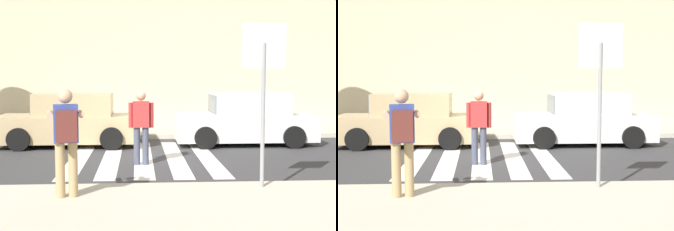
# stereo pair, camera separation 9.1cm
# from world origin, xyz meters

# --- Properties ---
(ground_plane) EXTENTS (120.00, 120.00, 0.00)m
(ground_plane) POSITION_xyz_m (0.00, 0.00, 0.00)
(ground_plane) COLOR #38383A
(sidewalk_far) EXTENTS (60.00, 4.80, 0.14)m
(sidewalk_far) POSITION_xyz_m (0.00, 6.00, 0.07)
(sidewalk_far) COLOR beige
(sidewalk_far) RESTS_ON ground
(building_facade_far) EXTENTS (56.00, 4.00, 5.51)m
(building_facade_far) POSITION_xyz_m (0.00, 10.40, 2.76)
(building_facade_far) COLOR beige
(building_facade_far) RESTS_ON ground
(crosswalk_stripe_0) EXTENTS (0.44, 5.20, 0.01)m
(crosswalk_stripe_0) POSITION_xyz_m (-1.60, 0.20, 0.00)
(crosswalk_stripe_0) COLOR silver
(crosswalk_stripe_0) RESTS_ON ground
(crosswalk_stripe_1) EXTENTS (0.44, 5.20, 0.01)m
(crosswalk_stripe_1) POSITION_xyz_m (-0.80, 0.20, 0.00)
(crosswalk_stripe_1) COLOR silver
(crosswalk_stripe_1) RESTS_ON ground
(crosswalk_stripe_2) EXTENTS (0.44, 5.20, 0.01)m
(crosswalk_stripe_2) POSITION_xyz_m (0.00, 0.20, 0.00)
(crosswalk_stripe_2) COLOR silver
(crosswalk_stripe_2) RESTS_ON ground
(crosswalk_stripe_3) EXTENTS (0.44, 5.20, 0.01)m
(crosswalk_stripe_3) POSITION_xyz_m (0.80, 0.20, 0.00)
(crosswalk_stripe_3) COLOR silver
(crosswalk_stripe_3) RESTS_ON ground
(crosswalk_stripe_4) EXTENTS (0.44, 5.20, 0.01)m
(crosswalk_stripe_4) POSITION_xyz_m (1.60, 0.20, 0.00)
(crosswalk_stripe_4) COLOR silver
(crosswalk_stripe_4) RESTS_ON ground
(stop_sign) EXTENTS (0.76, 0.08, 2.82)m
(stop_sign) POSITION_xyz_m (2.02, -3.62, 2.20)
(stop_sign) COLOR gray
(stop_sign) RESTS_ON sidewalk_near
(photographer_with_backpack) EXTENTS (0.68, 0.91, 1.72)m
(photographer_with_backpack) POSITION_xyz_m (-1.26, -4.13, 1.17)
(photographer_with_backpack) COLOR tan
(photographer_with_backpack) RESTS_ON sidewalk_near
(pedestrian_crossing) EXTENTS (0.58, 0.25, 1.72)m
(pedestrian_crossing) POSITION_xyz_m (-0.06, -0.75, 0.97)
(pedestrian_crossing) COLOR #474C60
(pedestrian_crossing) RESTS_ON ground
(parked_car_tan) EXTENTS (4.10, 1.92, 1.55)m
(parked_car_tan) POSITION_xyz_m (-2.10, 2.30, 0.73)
(parked_car_tan) COLOR tan
(parked_car_tan) RESTS_ON ground
(parked_car_white) EXTENTS (4.10, 1.92, 1.55)m
(parked_car_white) POSITION_xyz_m (3.08, 2.30, 0.73)
(parked_car_white) COLOR white
(parked_car_white) RESTS_ON ground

